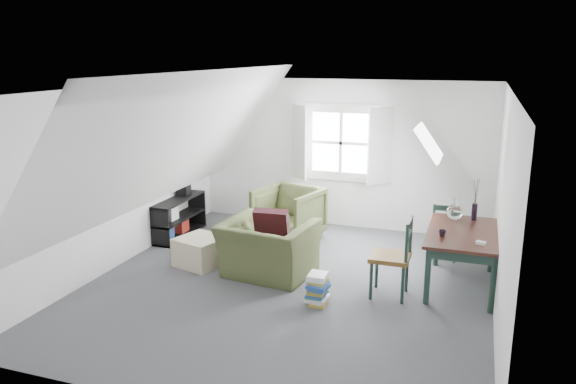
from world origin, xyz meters
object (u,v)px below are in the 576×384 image
at_px(dining_table, 464,239).
at_px(media_shelf, 176,219).
at_px(dining_chair_near, 393,256).
at_px(armchair_near, 268,275).
at_px(magazine_stack, 318,289).
at_px(armchair_far, 288,239).
at_px(dining_chair_far, 445,230).
at_px(ottoman, 201,251).

xyz_separation_m(dining_table, media_shelf, (-4.49, 0.62, -0.36)).
bearing_deg(dining_table, dining_chair_near, -144.63).
bearing_deg(armchair_near, magazine_stack, 151.45).
bearing_deg(dining_chair_near, armchair_far, -113.06).
height_order(armchair_near, media_shelf, media_shelf).
distance_m(armchair_far, media_shelf, 1.86).
bearing_deg(dining_chair_near, dining_chair_far, 178.99).
distance_m(armchair_far, dining_chair_near, 2.57).
distance_m(armchair_near, ottoman, 1.06).
distance_m(dining_table, dining_chair_near, 0.98).
bearing_deg(dining_chair_far, ottoman, 24.80).
height_order(dining_chair_far, magazine_stack, dining_chair_far).
relative_size(armchair_far, dining_table, 0.63).
xyz_separation_m(dining_chair_far, media_shelf, (-4.21, -0.34, -0.16)).
bearing_deg(armchair_near, dining_table, -162.36).
relative_size(armchair_near, magazine_stack, 3.09).
xyz_separation_m(armchair_near, ottoman, (-1.04, 0.06, 0.20)).
bearing_deg(dining_chair_far, magazine_stack, 59.42).
distance_m(armchair_far, dining_chair_far, 2.47).
height_order(dining_chair_far, dining_chair_near, dining_chair_near).
bearing_deg(dining_chair_near, media_shelf, -90.21).
bearing_deg(ottoman, armchair_near, -3.46).
distance_m(armchair_near, media_shelf, 2.30).
height_order(dining_chair_near, magazine_stack, dining_chair_near).
bearing_deg(armchair_far, dining_table, -6.10).
height_order(armchair_near, armchair_far, armchair_far).
distance_m(dining_chair_far, media_shelf, 4.23).
xyz_separation_m(armchair_near, media_shelf, (-2.02, 1.07, 0.28)).
relative_size(armchair_near, dining_table, 0.78).
distance_m(armchair_far, dining_table, 2.98).
xyz_separation_m(armchair_near, magazine_stack, (0.88, -0.63, 0.19)).
xyz_separation_m(ottoman, dining_chair_near, (2.72, -0.18, 0.32)).
xyz_separation_m(media_shelf, magazine_stack, (2.90, -1.70, -0.10)).
bearing_deg(magazine_stack, media_shelf, 149.54).
bearing_deg(media_shelf, dining_table, -6.61).
height_order(armchair_near, ottoman, ottoman).
bearing_deg(ottoman, dining_chair_far, 22.67).
xyz_separation_m(armchair_near, dining_table, (2.47, 0.45, 0.64)).
height_order(armchair_far, media_shelf, media_shelf).
distance_m(armchair_near, dining_table, 2.59).
bearing_deg(dining_table, armchair_far, 158.09).
bearing_deg(armchair_far, magazine_stack, -47.24).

